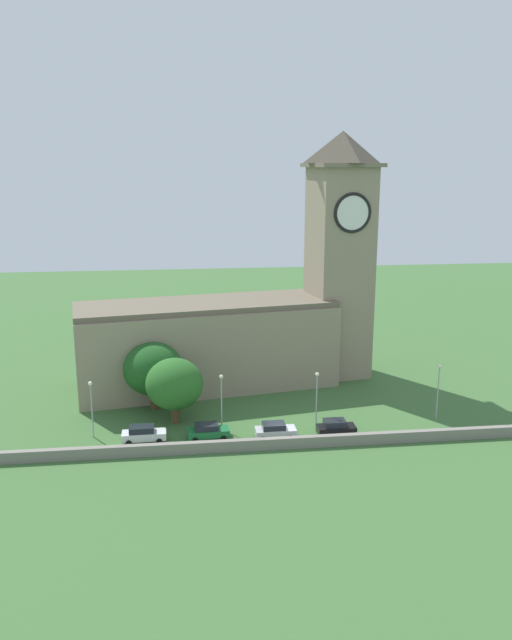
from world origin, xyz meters
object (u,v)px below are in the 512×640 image
(car_black, at_px, (336,428))
(car_green, at_px, (208,431))
(streetlamp_west_mid, at_px, (221,393))
(tree_churchyard, at_px, (153,369))
(car_silver, at_px, (275,430))
(streetlamp_west_end, at_px, (91,400))
(streetlamp_central, at_px, (317,391))
(car_white, at_px, (143,434))
(church, at_px, (249,315))
(streetlamp_east_mid, at_px, (439,382))
(tree_riverside_west, at_px, (174,384))

(car_black, bearing_deg, car_green, 175.18)
(streetlamp_west_mid, xyz_separation_m, tree_churchyard, (-7.59, 7.27, 0.66))
(car_silver, relative_size, car_black, 1.05)
(streetlamp_west_end, bearing_deg, streetlamp_central, -0.88)
(car_white, xyz_separation_m, car_black, (20.42, -1.10, 0.05))
(church, bearing_deg, streetlamp_east_mid, -38.24)
(car_green, height_order, car_black, car_black)
(streetlamp_east_mid, bearing_deg, car_black, -165.21)
(streetlamp_east_mid, bearing_deg, streetlamp_west_mid, -179.74)
(car_black, xyz_separation_m, tree_churchyard, (-19.61, 10.49, 4.03))
(car_silver, distance_m, streetlamp_west_end, 19.75)
(car_green, bearing_deg, car_black, -4.82)
(streetlamp_west_end, relative_size, streetlamp_east_mid, 0.96)
(streetlamp_west_end, bearing_deg, car_white, -18.58)
(tree_churchyard, bearing_deg, streetlamp_west_end, -129.34)
(streetlamp_central, height_order, streetlamp_east_mid, streetlamp_east_mid)
(car_silver, distance_m, streetlamp_west_mid, 7.08)
(streetlamp_east_mid, bearing_deg, streetlamp_central, -176.82)
(streetlamp_west_mid, bearing_deg, streetlamp_west_end, -178.72)
(car_white, distance_m, car_black, 20.45)
(church, distance_m, car_silver, 20.31)
(car_white, relative_size, streetlamp_central, 0.72)
(streetlamp_west_end, height_order, tree_riverside_west, tree_riverside_west)
(car_black, bearing_deg, streetlamp_east_mid, 14.79)
(streetlamp_central, bearing_deg, car_black, -57.62)
(car_black, xyz_separation_m, streetlamp_east_mid, (12.63, 3.34, 3.47))
(church, distance_m, car_green, 20.67)
(tree_riverside_west, relative_size, tree_churchyard, 0.92)
(streetlamp_west_end, distance_m, tree_churchyard, 9.82)
(car_black, distance_m, tree_churchyard, 22.61)
(car_silver, height_order, car_black, car_black)
(car_green, xyz_separation_m, streetlamp_central, (12.03, 1.39, 3.52))
(church, bearing_deg, streetlamp_west_mid, -107.11)
(church, bearing_deg, streetlamp_west_end, -139.29)
(car_black, relative_size, tree_riverside_west, 0.55)
(car_green, bearing_deg, streetlamp_central, 6.61)
(tree_churchyard, bearing_deg, car_black, -28.15)
(streetlamp_west_end, bearing_deg, car_silver, -7.40)
(streetlamp_east_mid, relative_size, tree_riverside_west, 0.87)
(streetlamp_west_end, distance_m, streetlamp_west_mid, 13.80)
(streetlamp_west_end, xyz_separation_m, streetlamp_east_mid, (38.46, 0.42, 0.15))
(car_green, distance_m, streetlamp_central, 12.61)
(church, height_order, tree_riverside_west, church)
(car_black, bearing_deg, church, 110.76)
(car_green, bearing_deg, tree_churchyard, 122.58)
(car_black, xyz_separation_m, streetlamp_west_end, (-25.83, 2.92, 3.32))
(car_silver, xyz_separation_m, tree_riverside_west, (-10.57, 5.44, 3.75))
(car_silver, bearing_deg, streetlamp_central, 23.46)
(car_white, xyz_separation_m, car_green, (6.78, 0.05, -0.06))
(car_white, bearing_deg, church, 53.45)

